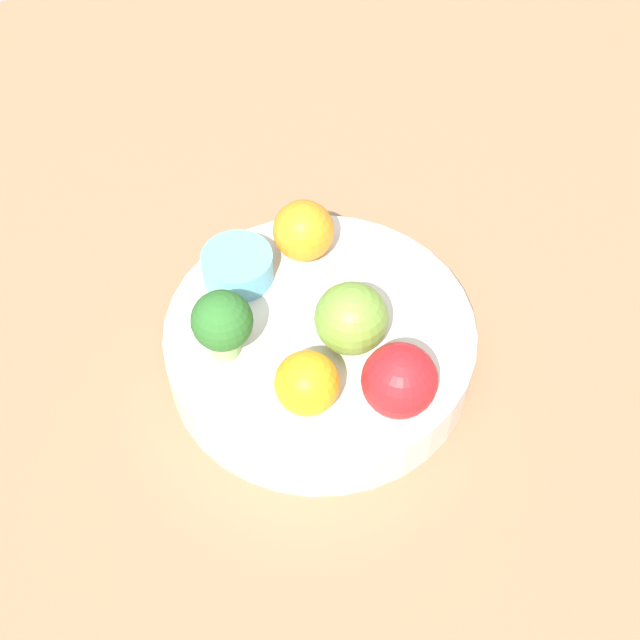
{
  "coord_description": "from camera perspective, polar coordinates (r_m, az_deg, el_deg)",
  "views": [
    {
      "loc": [
        -0.34,
        0.2,
        0.59
      ],
      "look_at": [
        0.0,
        0.0,
        0.07
      ],
      "focal_mm": 50.0,
      "sensor_mm": 36.0,
      "label": 1
    }
  ],
  "objects": [
    {
      "name": "table_surface",
      "position": [
        0.7,
        0.0,
        -3.08
      ],
      "size": [
        1.2,
        1.2,
        0.02
      ],
      "color": "#936D4C",
      "rests_on": "ground_plane"
    },
    {
      "name": "orange_back",
      "position": [
        0.61,
        -0.83,
        -4.06
      ],
      "size": [
        0.05,
        0.05,
        0.05
      ],
      "color": "orange",
      "rests_on": "bowl"
    },
    {
      "name": "small_cup",
      "position": [
        0.69,
        -5.3,
        3.44
      ],
      "size": [
        0.05,
        0.05,
        0.02
      ],
      "color": "#66B2DB",
      "rests_on": "bowl"
    },
    {
      "name": "bowl",
      "position": [
        0.68,
        0.0,
        -1.6
      ],
      "size": [
        0.23,
        0.23,
        0.04
      ],
      "color": "silver",
      "rests_on": "table_surface"
    },
    {
      "name": "apple_green",
      "position": [
        0.61,
        5.11,
        -3.88
      ],
      "size": [
        0.05,
        0.05,
        0.05
      ],
      "color": "red",
      "rests_on": "bowl"
    },
    {
      "name": "apple_red",
      "position": [
        0.63,
        2.02,
        0.1
      ],
      "size": [
        0.05,
        0.05,
        0.05
      ],
      "color": "olive",
      "rests_on": "bowl"
    },
    {
      "name": "orange_front",
      "position": [
        0.69,
        -1.07,
        5.74
      ],
      "size": [
        0.05,
        0.05,
        0.05
      ],
      "color": "orange",
      "rests_on": "bowl"
    },
    {
      "name": "broccoli",
      "position": [
        0.63,
        -6.28,
        -0.18
      ],
      "size": [
        0.04,
        0.04,
        0.06
      ],
      "color": "#8CB76B",
      "rests_on": "bowl"
    },
    {
      "name": "ground_plane",
      "position": [
        0.71,
        0.0,
        -3.53
      ],
      "size": [
        6.0,
        6.0,
        0.0
      ],
      "primitive_type": "plane",
      "color": "gray"
    }
  ]
}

